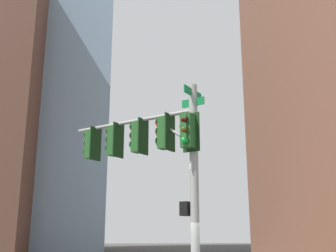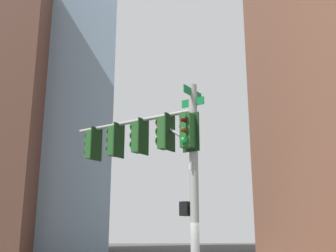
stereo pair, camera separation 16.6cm
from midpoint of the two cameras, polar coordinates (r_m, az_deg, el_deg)
signal_pole_assembly at (r=12.83m, az=-1.48°, el=-3.85°), size 3.79×3.83×6.59m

